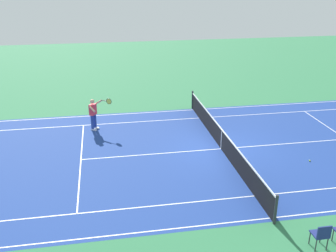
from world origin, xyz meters
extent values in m
plane|color=#2D7247|center=(0.00, 0.00, 0.00)|extent=(60.00, 60.00, 0.00)
cube|color=navy|center=(0.00, 0.00, 0.00)|extent=(24.20, 11.40, 0.00)
cube|color=white|center=(0.00, -5.50, 0.00)|extent=(23.80, 0.05, 0.01)
cube|color=white|center=(0.00, 5.50, 0.00)|extent=(23.80, 0.05, 0.01)
cube|color=white|center=(0.00, -4.11, 0.00)|extent=(23.80, 0.05, 0.01)
cube|color=white|center=(0.00, 4.11, 0.00)|extent=(23.80, 0.05, 0.01)
cube|color=white|center=(6.40, 0.00, 0.00)|extent=(0.05, 8.22, 0.01)
cube|color=white|center=(0.00, 0.00, 0.00)|extent=(12.80, 0.05, 0.01)
cylinder|color=#2D2D33|center=(0.00, -5.80, 0.54)|extent=(0.10, 0.10, 1.08)
cylinder|color=#2D2D33|center=(0.00, 5.80, 0.54)|extent=(0.10, 0.10, 1.08)
cube|color=black|center=(0.00, 0.00, 0.44)|extent=(0.02, 11.60, 0.88)
cube|color=white|center=(0.00, 0.00, 0.95)|extent=(0.04, 11.60, 0.06)
cube|color=white|center=(0.00, 0.00, 0.44)|extent=(0.04, 0.06, 0.88)
cylinder|color=navy|center=(5.89, -3.35, 0.45)|extent=(0.15, 0.15, 0.74)
cube|color=white|center=(5.84, -3.32, 0.04)|extent=(0.29, 0.25, 0.09)
cylinder|color=navy|center=(5.76, -3.55, 0.45)|extent=(0.15, 0.15, 0.74)
cube|color=white|center=(5.71, -3.52, 0.04)|extent=(0.29, 0.25, 0.09)
cube|color=#E03342|center=(5.83, -3.45, 1.10)|extent=(0.41, 0.45, 0.56)
sphere|color=#DBAA84|center=(5.83, -3.45, 1.53)|extent=(0.23, 0.23, 0.23)
cylinder|color=#DBAA84|center=(5.84, -3.12, 1.23)|extent=(0.32, 0.38, 0.26)
cylinder|color=#DBAA84|center=(5.53, -3.59, 1.43)|extent=(0.43, 0.19, 0.30)
cylinder|color=#232326|center=(5.23, -3.46, 1.54)|extent=(0.25, 0.18, 0.04)
torus|color=#232326|center=(4.99, -3.30, 1.54)|extent=(0.27, 0.19, 0.31)
cylinder|color=#C6D84C|center=(4.99, -3.30, 1.54)|extent=(0.23, 0.15, 0.27)
sphere|color=#CCE01E|center=(-3.42, 1.90, 0.03)|extent=(0.07, 0.07, 0.07)
cylinder|color=#38383D|center=(-1.38, 6.93, 0.22)|extent=(0.04, 0.04, 0.44)
cylinder|color=#38383D|center=(-0.61, 6.93, 0.22)|extent=(0.04, 0.04, 0.44)
cylinder|color=#38383D|center=(-0.97, 6.93, 0.22)|extent=(0.04, 0.04, 0.44)
cylinder|color=#38383D|center=(-0.61, 7.29, 0.22)|extent=(0.04, 0.04, 0.44)
cylinder|color=#38383D|center=(-0.97, 7.29, 0.22)|extent=(0.04, 0.04, 0.44)
cube|color=navy|center=(-0.79, 7.11, 0.46)|extent=(0.44, 0.44, 0.04)
cube|color=navy|center=(-0.79, 7.31, 0.68)|extent=(0.44, 0.04, 0.40)
camera|label=1|loc=(5.25, 15.53, 7.70)|focal=41.14mm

